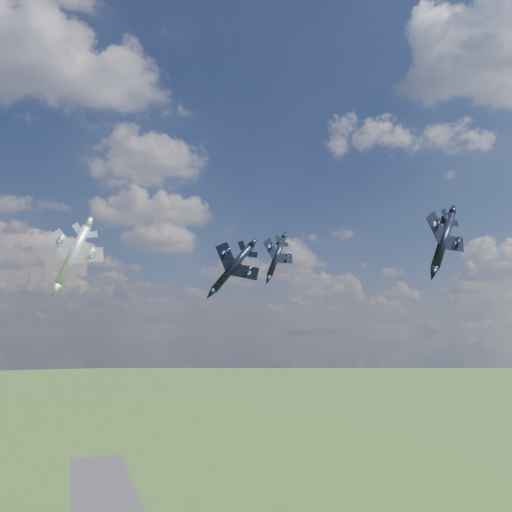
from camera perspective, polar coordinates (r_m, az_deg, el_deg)
name	(u,v)px	position (r m, az deg, el deg)	size (l,w,h in m)	color
jet_lead_navy	(232,268)	(88.90, -2.73, -1.37)	(9.93, 13.85, 2.86)	black
jet_right_navy	(443,241)	(76.79, 20.62, 1.65)	(9.28, 12.94, 2.68)	black
jet_high_navy	(276,257)	(107.67, 2.34, -0.12)	(9.27, 12.93, 2.67)	black
jet_left_silver	(73,255)	(78.73, -20.22, 0.11)	(9.29, 12.95, 2.68)	#AFB3BA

